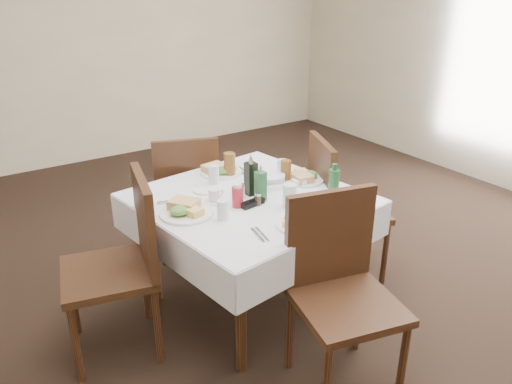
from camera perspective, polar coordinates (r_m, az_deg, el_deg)
ground_plane at (r=3.40m, az=3.53°, el=-12.30°), size 7.00×7.00×0.00m
room_shell at (r=2.77m, az=4.44°, el=17.74°), size 6.04×7.04×2.80m
dining_table at (r=3.04m, az=-0.79°, el=-2.07°), size 1.37×1.37×0.76m
chair_north at (r=3.67m, az=-7.96°, el=0.27°), size 0.58×0.58×0.97m
chair_south at (r=2.58m, az=9.43°, el=-9.83°), size 0.58×0.58×1.02m
chair_east at (r=3.46m, az=9.13°, el=-0.91°), size 0.62×0.62×1.01m
chair_west at (r=2.82m, az=-14.69°, el=-7.03°), size 0.59×0.59×1.03m
meal_north at (r=3.36m, az=-4.13°, el=2.50°), size 0.28×0.28×0.06m
meal_south at (r=2.67m, az=4.79°, el=-3.40°), size 0.24×0.24×0.05m
meal_east at (r=3.25m, az=5.43°, el=1.70°), size 0.28×0.28×0.06m
meal_west at (r=2.81m, az=-8.09°, el=-2.02°), size 0.30×0.30×0.07m
side_plate_a at (r=3.10m, az=-5.84°, el=0.20°), size 0.15×0.15×0.01m
side_plate_b at (r=3.01m, az=6.62°, el=-0.50°), size 0.18×0.18×0.01m
water_n at (r=3.19m, az=-4.84°, el=2.01°), size 0.07×0.07×0.12m
water_s at (r=2.85m, az=3.86°, el=-0.45°), size 0.08×0.08×0.14m
water_e at (r=3.25m, az=3.07°, el=2.59°), size 0.07×0.07×0.13m
water_w at (r=2.72m, az=-3.85°, el=-2.05°), size 0.06×0.06×0.11m
iced_tea_a at (r=3.30m, az=-3.04°, el=3.14°), size 0.08×0.08×0.16m
iced_tea_b at (r=3.22m, az=3.43°, el=2.42°), size 0.07×0.07×0.14m
bread_basket at (r=3.17m, az=1.70°, el=1.41°), size 0.20×0.20×0.07m
oil_cruet_dark at (r=3.00m, az=-0.58°, el=1.71°), size 0.06×0.06×0.26m
oil_cruet_green at (r=2.92m, az=0.53°, el=0.83°), size 0.05×0.05×0.23m
ketchup_bottle at (r=2.85m, az=-2.13°, el=-0.46°), size 0.07×0.07×0.14m
salt_shaker at (r=2.98m, az=-1.65°, el=0.13°), size 0.04×0.04×0.09m
pepper_shaker at (r=2.88m, az=0.24°, el=-0.84°), size 0.03×0.03×0.07m
coffee_mug at (r=2.93m, az=-4.75°, el=-0.47°), size 0.12×0.11×0.08m
sunglasses at (r=2.88m, az=-0.40°, el=-1.27°), size 0.16×0.07×0.03m
green_bottle at (r=2.94m, az=8.87°, el=0.81°), size 0.06×0.06×0.23m
sugar_caddy at (r=3.16m, az=4.93°, el=1.04°), size 0.10×0.08×0.04m
cutlery_n at (r=3.38m, az=-1.55°, el=2.34°), size 0.07×0.20×0.01m
cutlery_s at (r=2.57m, az=0.44°, el=-4.91°), size 0.07×0.17×0.01m
cutlery_e at (r=3.06m, az=7.07°, el=-0.17°), size 0.21×0.12×0.01m
cutlery_w at (r=2.97m, az=-9.61°, el=-1.12°), size 0.18×0.09×0.01m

